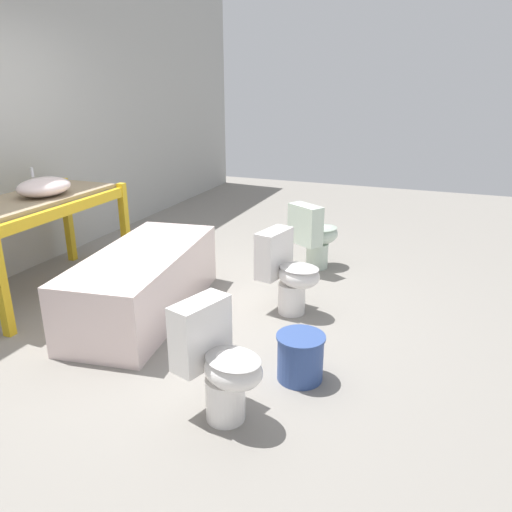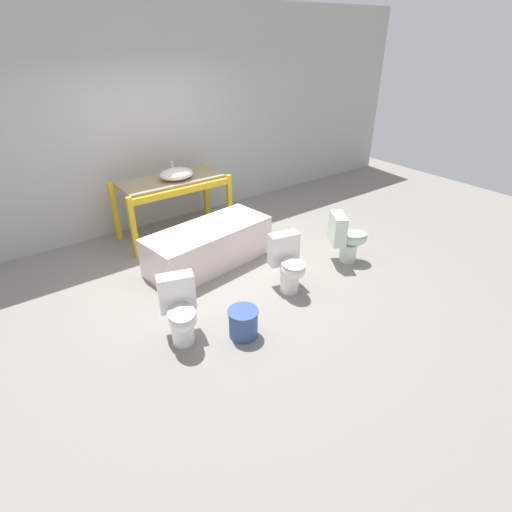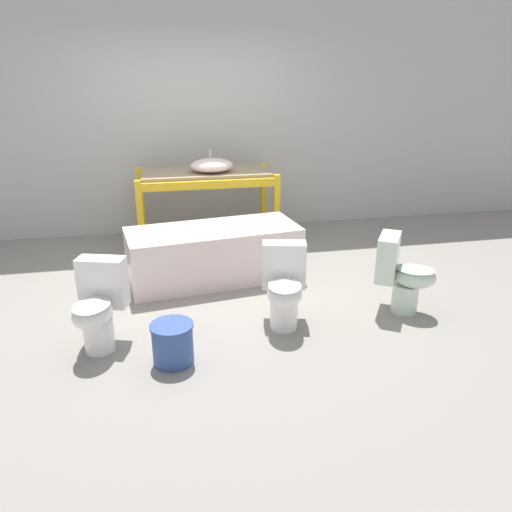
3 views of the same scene
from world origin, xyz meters
name	(u,v)px [view 3 (image 3 of 3)]	position (x,y,z in m)	size (l,w,h in m)	color
ground_plane	(214,287)	(0.00, 0.00, 0.00)	(12.00, 12.00, 0.00)	gray
warehouse_wall_rear	(191,104)	(0.00, 1.95, 1.60)	(10.80, 0.08, 3.20)	#ADADA8
shelving_rack	(206,183)	(0.09, 1.32, 0.74)	(1.61, 0.78, 0.89)	gold
sink_basin	(212,165)	(0.15, 1.24, 0.97)	(0.50, 0.40, 0.24)	silver
bathtub_main	(214,250)	(0.03, 0.21, 0.31)	(1.77, 0.92, 0.54)	silver
toilet_near	(402,274)	(1.55, -0.83, 0.35)	(0.59, 0.54, 0.69)	silver
toilet_far	(284,286)	(0.48, -0.88, 0.35)	(0.42, 0.56, 0.69)	white
toilet_extra	(98,306)	(-0.98, -0.95, 0.35)	(0.45, 0.57, 0.69)	white
bucket_white	(173,342)	(-0.45, -1.27, 0.16)	(0.32, 0.32, 0.31)	#334C8C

